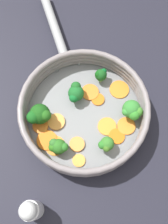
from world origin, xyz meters
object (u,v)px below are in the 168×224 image
object	(u,v)px
skillet	(84,115)
carrot_slice_5	(56,122)
carrot_slice_0	(126,126)
broccoli_floret_3	(101,75)
carrot_slice_7	(90,92)
carrot_slice_11	(79,160)
broccoli_floret_0	(39,115)
broccoli_floret_4	(106,144)
carrot_slice_6	(117,136)
broccoli_floret_1	(58,146)
carrot_slice_4	(119,89)
carrot_slice_9	(55,146)
broccoli_floret_5	(76,93)
carrot_slice_3	(98,99)
carrot_slice_2	(40,126)
broccoli_floret_2	(132,110)
salt_shaker	(31,210)
carrot_slice_1	(47,140)
carrot_slice_10	(77,144)
carrot_slice_8	(107,126)

from	to	relation	value
skillet	carrot_slice_5	world-z (taller)	carrot_slice_5
carrot_slice_0	broccoli_floret_3	xyz separation A→B (m)	(-0.09, -0.10, 0.02)
carrot_slice_7	carrot_slice_11	distance (m)	0.16
broccoli_floret_0	broccoli_floret_4	bearing A→B (deg)	86.95
carrot_slice_0	carrot_slice_6	world-z (taller)	same
broccoli_floret_0	broccoli_floret_4	size ratio (longest dim) A/B	1.33
broccoli_floret_0	broccoli_floret_1	xyz separation A→B (m)	(0.05, 0.06, -0.01)
skillet	broccoli_floret_3	size ratio (longest dim) A/B	7.21
carrot_slice_4	carrot_slice_5	distance (m)	0.17
carrot_slice_0	carrot_slice_9	size ratio (longest dim) A/B	0.92
broccoli_floret_3	broccoli_floret_5	distance (m)	0.07
carrot_slice_3	carrot_slice_5	bearing A→B (deg)	-39.22
carrot_slice_0	carrot_slice_2	bearing A→B (deg)	-69.18
carrot_slice_0	carrot_slice_7	distance (m)	0.12
carrot_slice_6	carrot_slice_11	xyz separation A→B (m)	(0.08, -0.06, 0.00)
carrot_slice_4	broccoli_floret_2	size ratio (longest dim) A/B	0.91
carrot_slice_9	salt_shaker	world-z (taller)	salt_shaker
carrot_slice_9	carrot_slice_11	world-z (taller)	same
broccoli_floret_5	salt_shaker	size ratio (longest dim) A/B	0.51
carrot_slice_6	carrot_slice_1	bearing A→B (deg)	-65.91
carrot_slice_1	carrot_slice_10	distance (m)	0.07
carrot_slice_7	carrot_slice_11	world-z (taller)	carrot_slice_7
skillet	carrot_slice_9	size ratio (longest dim) A/B	6.05
carrot_slice_9	broccoli_floret_0	xyz separation A→B (m)	(-0.05, -0.05, 0.03)
carrot_slice_8	broccoli_floret_3	size ratio (longest dim) A/B	1.12
carrot_slice_0	carrot_slice_4	bearing A→B (deg)	-152.03
carrot_slice_4	carrot_slice_5	bearing A→B (deg)	-40.47
skillet	broccoli_floret_0	xyz separation A→B (m)	(0.05, -0.09, 0.04)
broccoli_floret_5	carrot_slice_10	bearing A→B (deg)	22.33
broccoli_floret_1	broccoli_floret_5	distance (m)	0.13
carrot_slice_4	carrot_slice_7	world-z (taller)	carrot_slice_7
carrot_slice_4	broccoli_floret_3	distance (m)	0.06
carrot_slice_2	broccoli_floret_3	world-z (taller)	broccoli_floret_3
carrot_slice_4	carrot_slice_8	size ratio (longest dim) A/B	1.09
carrot_slice_10	skillet	bearing A→B (deg)	-171.56
carrot_slice_9	broccoli_floret_4	world-z (taller)	broccoli_floret_4
carrot_slice_1	broccoli_floret_0	world-z (taller)	broccoli_floret_0
carrot_slice_1	salt_shaker	xyz separation A→B (m)	(0.15, 0.03, 0.03)
carrot_slice_6	broccoli_floret_0	bearing A→B (deg)	-82.56
carrot_slice_3	broccoli_floret_5	world-z (taller)	broccoli_floret_5
carrot_slice_4	broccoli_floret_3	xyz separation A→B (m)	(-0.01, -0.05, 0.02)
carrot_slice_4	carrot_slice_11	world-z (taller)	same
carrot_slice_5	broccoli_floret_1	size ratio (longest dim) A/B	0.91
carrot_slice_10	carrot_slice_6	bearing A→B (deg)	122.31
carrot_slice_1	carrot_slice_4	xyz separation A→B (m)	(-0.18, 0.11, -0.00)
carrot_slice_0	carrot_slice_2	distance (m)	0.20
carrot_slice_11	broccoli_floret_0	distance (m)	0.13
carrot_slice_8	skillet	bearing A→B (deg)	-99.22
broccoli_floret_0	carrot_slice_10	bearing A→B (deg)	75.16
carrot_slice_6	carrot_slice_11	bearing A→B (deg)	-36.80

